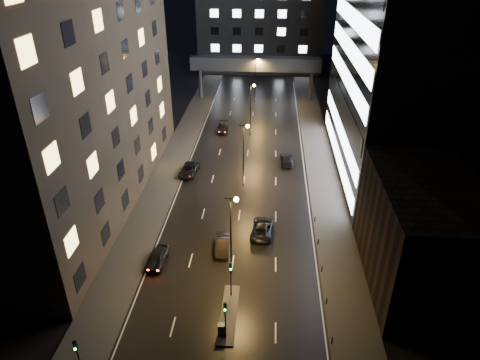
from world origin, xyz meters
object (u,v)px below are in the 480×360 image
(car_away_c, at_px, (189,170))
(utility_cabinet, at_px, (222,329))
(car_away_b, at_px, (222,245))
(car_away_a, at_px, (157,258))
(car_toward_b, at_px, (287,159))
(car_toward_a, at_px, (262,228))
(car_away_d, at_px, (223,128))

(car_away_c, bearing_deg, utility_cabinet, -68.44)
(car_away_b, distance_m, car_away_c, 20.49)
(car_away_c, bearing_deg, car_away_a, -83.29)
(utility_cabinet, bearing_deg, car_away_a, 124.35)
(car_away_a, xyz_separation_m, utility_cabinet, (8.63, -9.89, 0.02))
(car_toward_b, relative_size, utility_cabinet, 3.97)
(car_toward_a, distance_m, car_toward_b, 20.69)
(car_away_a, distance_m, utility_cabinet, 13.13)
(car_away_b, bearing_deg, car_away_c, 108.03)
(utility_cabinet, bearing_deg, car_away_c, 98.80)
(car_away_d, bearing_deg, car_away_b, -86.59)
(car_toward_a, height_order, car_toward_b, car_toward_a)
(car_toward_a, xyz_separation_m, utility_cabinet, (-3.35, -16.68, 0.01))
(utility_cabinet, bearing_deg, car_toward_a, 71.88)
(car_away_c, bearing_deg, car_away_b, -62.52)
(car_away_b, bearing_deg, car_away_d, 92.57)
(car_away_a, xyz_separation_m, car_away_d, (3.29, 40.37, -0.05))
(car_away_c, height_order, car_away_d, car_away_c)
(car_away_a, height_order, car_toward_b, car_away_a)
(car_away_d, bearing_deg, car_toward_b, -49.69)
(car_away_d, bearing_deg, car_toward_a, -78.09)
(car_away_b, xyz_separation_m, car_toward_a, (4.75, 3.78, 0.02))
(car_away_b, relative_size, car_away_d, 0.93)
(car_away_d, height_order, car_toward_a, car_toward_a)
(car_away_d, bearing_deg, car_away_a, -97.26)
(car_away_b, relative_size, utility_cabinet, 3.61)
(car_away_d, xyz_separation_m, utility_cabinet, (5.34, -50.26, 0.07))
(car_toward_a, relative_size, car_toward_b, 1.10)
(car_away_b, height_order, car_toward_a, car_toward_a)
(car_away_d, relative_size, car_toward_b, 0.98)
(car_toward_b, bearing_deg, car_away_c, 15.90)
(car_toward_b, bearing_deg, car_away_b, 69.04)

